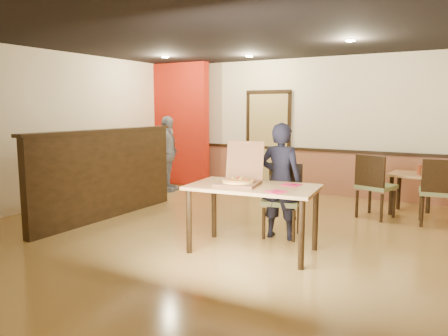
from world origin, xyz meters
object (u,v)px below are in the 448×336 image
at_px(diner_chair, 283,197).
at_px(side_chair_right, 438,189).
at_px(passerby, 167,154).
at_px(pizza_box, 239,179).
at_px(diner, 281,181).
at_px(side_chair_left, 374,184).
at_px(condiment, 419,170).
at_px(side_table, 411,183).
at_px(main_table, 253,194).

xyz_separation_m(diner_chair, side_chair_right, (1.84, 1.60, 0.02)).
height_order(side_chair_right, passerby, passerby).
bearing_deg(diner_chair, pizza_box, -115.60).
bearing_deg(pizza_box, diner, 59.86).
bearing_deg(side_chair_left, diner, 79.31).
relative_size(diner_chair, passerby, 0.62).
relative_size(diner_chair, condiment, 6.11).
height_order(side_chair_right, side_table, side_chair_right).
relative_size(side_chair_right, passerby, 0.64).
bearing_deg(main_table, side_chair_left, 62.17).
bearing_deg(diner, main_table, 81.11).
relative_size(main_table, side_chair_right, 1.60).
bearing_deg(side_table, diner_chair, -121.90).
distance_m(diner_chair, diner, 0.29).
relative_size(diner_chair, diner, 0.63).
bearing_deg(condiment, side_chair_left, -138.29).
bearing_deg(pizza_box, condiment, 49.20).
bearing_deg(diner, diner_chair, -84.57).
relative_size(main_table, condiment, 10.05).
distance_m(diner_chair, pizza_box, 0.97).
distance_m(diner, pizza_box, 0.77).
height_order(side_chair_left, passerby, passerby).
distance_m(side_chair_right, pizza_box, 3.24).
relative_size(side_chair_left, pizza_box, 1.57).
distance_m(diner, condiment, 2.72).
distance_m(main_table, condiment, 3.37).
bearing_deg(condiment, passerby, -176.45).
bearing_deg(side_chair_left, condiment, -122.07).
bearing_deg(condiment, pizza_box, -120.08).
bearing_deg(side_chair_right, condiment, -65.55).
bearing_deg(side_table, condiment, -35.81).
distance_m(diner_chair, condiment, 2.62).
bearing_deg(passerby, condiment, -101.05).
relative_size(main_table, side_chair_left, 1.59).
bearing_deg(main_table, diner, 77.76).
distance_m(diner_chair, side_chair_right, 2.44).
distance_m(passerby, condiment, 4.93).
relative_size(side_table, pizza_box, 1.07).
xyz_separation_m(diner_chair, side_chair_left, (0.91, 1.60, 0.02)).
relative_size(main_table, side_table, 2.33).
xyz_separation_m(diner_chair, side_table, (1.38, 2.22, -0.03)).
relative_size(main_table, passerby, 1.02).
bearing_deg(diner_chair, side_table, 47.33).
distance_m(main_table, pizza_box, 0.26).
xyz_separation_m(main_table, side_table, (1.43, 3.08, -0.20)).
relative_size(diner, condiment, 9.67).
height_order(diner, pizza_box, diner).
height_order(side_chair_right, condiment, side_chair_right).
xyz_separation_m(side_chair_right, pizza_box, (-2.07, -2.47, 0.34)).
bearing_deg(diner_chair, side_chair_left, 49.53).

